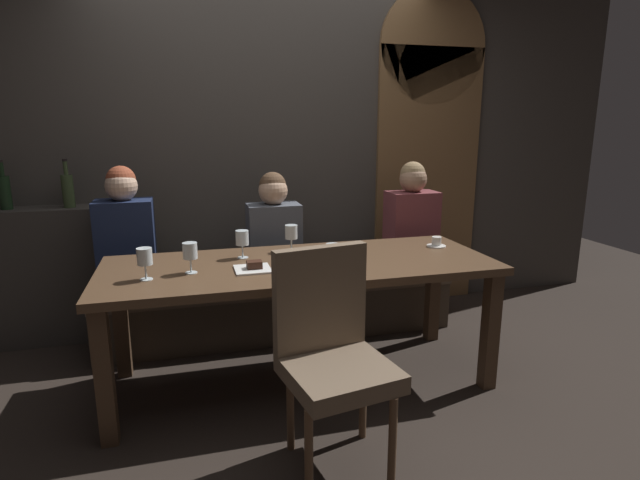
{
  "coord_description": "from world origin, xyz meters",
  "views": [
    {
      "loc": [
        -0.61,
        -2.69,
        1.51
      ],
      "look_at": [
        0.14,
        0.09,
        0.84
      ],
      "focal_mm": 28.31,
      "sensor_mm": 36.0,
      "label": 1
    }
  ],
  "objects_px": {
    "wine_glass_end_right": "(333,254)",
    "wine_glass_near_right": "(145,257)",
    "dining_table": "(301,277)",
    "chair_near_side": "(331,345)",
    "wine_glass_far_left": "(317,257)",
    "wine_glass_center_back": "(190,252)",
    "wine_glass_near_left": "(291,233)",
    "wine_bottle_pale_label": "(68,190)",
    "wine_bottle_dark_red": "(5,191)",
    "diner_far_end": "(411,218)",
    "wine_glass_end_left": "(242,239)",
    "espresso_cup": "(436,243)",
    "dessert_plate": "(253,268)",
    "fork_on_table": "(279,269)",
    "diner_bearded": "(274,228)",
    "diner_redhead": "(125,231)",
    "banquette_bench": "(280,305)"
  },
  "relations": [
    {
      "from": "wine_glass_end_right",
      "to": "wine_glass_near_right",
      "type": "distance_m",
      "value": 0.95
    },
    {
      "from": "dining_table",
      "to": "chair_near_side",
      "type": "bearing_deg",
      "value": -92.44
    },
    {
      "from": "wine_glass_far_left",
      "to": "wine_glass_center_back",
      "type": "bearing_deg",
      "value": 155.8
    },
    {
      "from": "chair_near_side",
      "to": "wine_glass_near_left",
      "type": "relative_size",
      "value": 5.98
    },
    {
      "from": "chair_near_side",
      "to": "wine_bottle_pale_label",
      "type": "relative_size",
      "value": 3.01
    },
    {
      "from": "wine_bottle_dark_red",
      "to": "wine_bottle_pale_label",
      "type": "xyz_separation_m",
      "value": [
        0.39,
        -0.02,
        0.0
      ]
    },
    {
      "from": "chair_near_side",
      "to": "diner_far_end",
      "type": "relative_size",
      "value": 1.25
    },
    {
      "from": "wine_glass_end_left",
      "to": "wine_bottle_pale_label",
      "type": "bearing_deg",
      "value": 141.65
    },
    {
      "from": "wine_glass_near_left",
      "to": "espresso_cup",
      "type": "height_order",
      "value": "wine_glass_near_left"
    },
    {
      "from": "chair_near_side",
      "to": "wine_glass_near_right",
      "type": "bearing_deg",
      "value": 142.93
    },
    {
      "from": "dining_table",
      "to": "wine_bottle_pale_label",
      "type": "bearing_deg",
      "value": 143.52
    },
    {
      "from": "chair_near_side",
      "to": "dessert_plate",
      "type": "relative_size",
      "value": 5.16
    },
    {
      "from": "wine_bottle_dark_red",
      "to": "wine_glass_end_left",
      "type": "height_order",
      "value": "wine_bottle_dark_red"
    },
    {
      "from": "chair_near_side",
      "to": "wine_glass_center_back",
      "type": "height_order",
      "value": "chair_near_side"
    },
    {
      "from": "wine_glass_end_right",
      "to": "fork_on_table",
      "type": "bearing_deg",
      "value": 148.39
    },
    {
      "from": "dining_table",
      "to": "diner_bearded",
      "type": "bearing_deg",
      "value": 92.57
    },
    {
      "from": "dining_table",
      "to": "fork_on_table",
      "type": "xyz_separation_m",
      "value": [
        -0.15,
        -0.13,
        0.09
      ]
    },
    {
      "from": "wine_bottle_pale_label",
      "to": "wine_glass_end_right",
      "type": "xyz_separation_m",
      "value": [
        1.48,
        -1.3,
        -0.22
      ]
    },
    {
      "from": "dessert_plate",
      "to": "wine_glass_center_back",
      "type": "bearing_deg",
      "value": 174.56
    },
    {
      "from": "dining_table",
      "to": "diner_redhead",
      "type": "bearing_deg",
      "value": 144.13
    },
    {
      "from": "chair_near_side",
      "to": "diner_far_end",
      "type": "height_order",
      "value": "diner_far_end"
    },
    {
      "from": "banquette_bench",
      "to": "diner_far_end",
      "type": "relative_size",
      "value": 3.18
    },
    {
      "from": "diner_bearded",
      "to": "dessert_plate",
      "type": "height_order",
      "value": "diner_bearded"
    },
    {
      "from": "dining_table",
      "to": "dessert_plate",
      "type": "relative_size",
      "value": 11.58
    },
    {
      "from": "fork_on_table",
      "to": "wine_glass_center_back",
      "type": "bearing_deg",
      "value": -175.23
    },
    {
      "from": "wine_glass_end_left",
      "to": "wine_bottle_dark_red",
      "type": "bearing_deg",
      "value": 149.2
    },
    {
      "from": "dining_table",
      "to": "wine_glass_center_back",
      "type": "relative_size",
      "value": 13.41
    },
    {
      "from": "wine_glass_center_back",
      "to": "wine_glass_near_left",
      "type": "height_order",
      "value": "same"
    },
    {
      "from": "wine_glass_end_right",
      "to": "wine_glass_near_right",
      "type": "bearing_deg",
      "value": 170.25
    },
    {
      "from": "wine_bottle_pale_label",
      "to": "wine_glass_end_left",
      "type": "bearing_deg",
      "value": -38.35
    },
    {
      "from": "wine_glass_center_back",
      "to": "dining_table",
      "type": "bearing_deg",
      "value": 5.72
    },
    {
      "from": "wine_glass_near_left",
      "to": "wine_glass_end_left",
      "type": "height_order",
      "value": "same"
    },
    {
      "from": "wine_bottle_dark_red",
      "to": "wine_glass_near_right",
      "type": "xyz_separation_m",
      "value": [
        0.93,
        -1.16,
        -0.21
      ]
    },
    {
      "from": "dining_table",
      "to": "banquette_bench",
      "type": "xyz_separation_m",
      "value": [
        0.0,
        0.7,
        -0.42
      ]
    },
    {
      "from": "dessert_plate",
      "to": "diner_bearded",
      "type": "bearing_deg",
      "value": 72.31
    },
    {
      "from": "diner_bearded",
      "to": "wine_glass_near_left",
      "type": "bearing_deg",
      "value": -86.32
    },
    {
      "from": "wine_bottle_pale_label",
      "to": "espresso_cup",
      "type": "height_order",
      "value": "wine_bottle_pale_label"
    },
    {
      "from": "diner_bearded",
      "to": "wine_bottle_dark_red",
      "type": "xyz_separation_m",
      "value": [
        -1.73,
        0.34,
        0.27
      ]
    },
    {
      "from": "espresso_cup",
      "to": "fork_on_table",
      "type": "relative_size",
      "value": 0.71
    },
    {
      "from": "wine_glass_near_right",
      "to": "dining_table",
      "type": "bearing_deg",
      "value": 8.31
    },
    {
      "from": "wine_glass_end_right",
      "to": "diner_far_end",
      "type": "bearing_deg",
      "value": 47.17
    },
    {
      "from": "diner_far_end",
      "to": "espresso_cup",
      "type": "distance_m",
      "value": 0.56
    },
    {
      "from": "wine_bottle_dark_red",
      "to": "banquette_bench",
      "type": "bearing_deg",
      "value": -10.88
    },
    {
      "from": "wine_glass_near_left",
      "to": "espresso_cup",
      "type": "xyz_separation_m",
      "value": [
        0.92,
        -0.13,
        -0.09
      ]
    },
    {
      "from": "chair_near_side",
      "to": "diner_redhead",
      "type": "xyz_separation_m",
      "value": [
        -0.97,
        1.45,
        0.27
      ]
    },
    {
      "from": "wine_glass_near_right",
      "to": "espresso_cup",
      "type": "bearing_deg",
      "value": 8.12
    },
    {
      "from": "dining_table",
      "to": "fork_on_table",
      "type": "bearing_deg",
      "value": -139.38
    },
    {
      "from": "diner_redhead",
      "to": "banquette_bench",
      "type": "bearing_deg",
      "value": -1.38
    },
    {
      "from": "wine_bottle_pale_label",
      "to": "dessert_plate",
      "type": "height_order",
      "value": "wine_bottle_pale_label"
    },
    {
      "from": "wine_bottle_dark_red",
      "to": "dessert_plate",
      "type": "bearing_deg",
      "value": -37.39
    }
  ]
}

